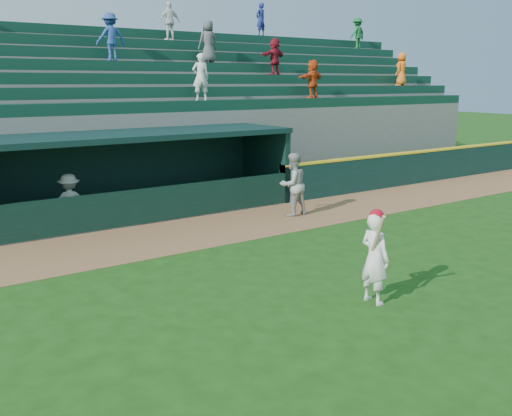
% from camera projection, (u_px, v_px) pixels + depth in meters
% --- Properties ---
extents(ground, '(120.00, 120.00, 0.00)m').
position_uv_depth(ground, '(303.00, 289.00, 10.97)').
color(ground, '#194310').
rests_on(ground, ground).
extents(warning_track, '(40.00, 3.00, 0.01)m').
position_uv_depth(warning_track, '(184.00, 234.00, 14.89)').
color(warning_track, brown).
rests_on(warning_track, ground).
extents(field_wall_right, '(15.50, 0.30, 1.20)m').
position_uv_depth(field_wall_right, '(435.00, 165.00, 22.92)').
color(field_wall_right, black).
rests_on(field_wall_right, ground).
extents(wall_stripe_right, '(15.50, 0.32, 0.06)m').
position_uv_depth(wall_stripe_right, '(436.00, 150.00, 22.78)').
color(wall_stripe_right, yellow).
rests_on(wall_stripe_right, field_wall_right).
extents(dugout_player_front, '(0.94, 0.74, 1.87)m').
position_uv_depth(dugout_player_front, '(293.00, 184.00, 16.77)').
color(dugout_player_front, '#A6A6A1').
rests_on(dugout_player_front, ground).
extents(dugout_player_inside, '(1.09, 0.78, 1.53)m').
position_uv_depth(dugout_player_inside, '(70.00, 203.00, 15.09)').
color(dugout_player_inside, '#969691').
rests_on(dugout_player_inside, ground).
extents(dugout, '(9.40, 2.80, 2.46)m').
position_uv_depth(dugout, '(134.00, 168.00, 17.08)').
color(dugout, slate).
rests_on(dugout, ground).
extents(stands, '(34.50, 6.29, 7.44)m').
position_uv_depth(stands, '(83.00, 124.00, 20.53)').
color(stands, slate).
rests_on(stands, ground).
extents(batter_at_plate, '(0.53, 0.76, 1.74)m').
position_uv_depth(batter_at_plate, '(375.00, 256.00, 10.11)').
color(batter_at_plate, white).
rests_on(batter_at_plate, ground).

